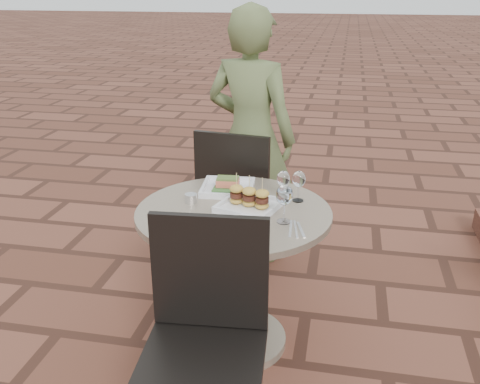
% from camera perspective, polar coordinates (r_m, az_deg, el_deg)
% --- Properties ---
extents(ground, '(60.00, 60.00, 0.00)m').
position_cam_1_polar(ground, '(2.75, -2.84, -16.82)').
color(ground, brown).
rests_on(ground, ground).
extents(cafe_table, '(0.90, 0.90, 0.73)m').
position_cam_1_polar(cafe_table, '(2.56, -0.66, -6.97)').
color(cafe_table, gray).
rests_on(cafe_table, ground).
extents(chair_far, '(0.50, 0.50, 0.93)m').
position_cam_1_polar(chair_far, '(3.15, -0.23, 0.02)').
color(chair_far, black).
rests_on(chair_far, ground).
extents(chair_near, '(0.47, 0.47, 0.93)m').
position_cam_1_polar(chair_near, '(2.00, -3.67, -13.72)').
color(chair_near, black).
rests_on(chair_near, ground).
extents(diner, '(0.66, 0.52, 1.60)m').
position_cam_1_polar(diner, '(3.34, 1.15, 5.83)').
color(diner, '#525F34').
rests_on(diner, ground).
extents(plate_salmon, '(0.27, 0.27, 0.07)m').
position_cam_1_polar(plate_salmon, '(2.67, -1.32, 0.56)').
color(plate_salmon, white).
rests_on(plate_salmon, cafe_table).
extents(plate_sliders, '(0.31, 0.31, 0.16)m').
position_cam_1_polar(plate_sliders, '(2.45, 0.98, -0.99)').
color(plate_sliders, white).
rests_on(plate_sliders, cafe_table).
extents(plate_tuna, '(0.29, 0.29, 0.03)m').
position_cam_1_polar(plate_tuna, '(2.23, -1.57, -3.98)').
color(plate_tuna, white).
rests_on(plate_tuna, cafe_table).
extents(wine_glass_right, '(0.07, 0.07, 0.17)m').
position_cam_1_polar(wine_glass_right, '(2.29, 4.76, -0.42)').
color(wine_glass_right, white).
rests_on(wine_glass_right, cafe_table).
extents(wine_glass_mid, '(0.06, 0.06, 0.15)m').
position_cam_1_polar(wine_glass_mid, '(2.53, 4.65, 1.34)').
color(wine_glass_mid, white).
rests_on(wine_glass_mid, cafe_table).
extents(wine_glass_far, '(0.06, 0.06, 0.15)m').
position_cam_1_polar(wine_glass_far, '(2.53, 6.29, 1.30)').
color(wine_glass_far, white).
rests_on(wine_glass_far, cafe_table).
extents(steel_ramekin, '(0.08, 0.08, 0.04)m').
position_cam_1_polar(steel_ramekin, '(2.53, -5.25, -0.68)').
color(steel_ramekin, silver).
rests_on(steel_ramekin, cafe_table).
extents(cutlery_set, '(0.11, 0.19, 0.00)m').
position_cam_1_polar(cutlery_set, '(2.27, 5.97, -3.97)').
color(cutlery_set, silver).
rests_on(cutlery_set, cafe_table).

